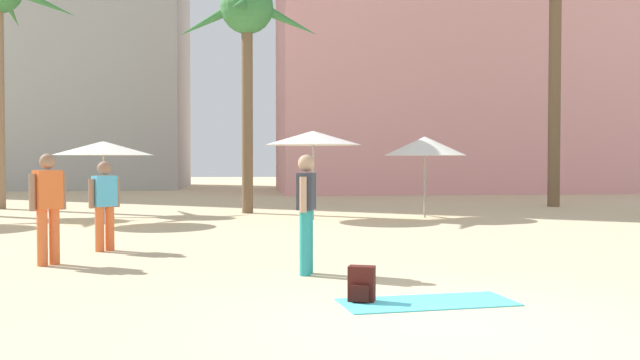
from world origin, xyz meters
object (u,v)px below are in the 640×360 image
(cafe_umbrella_3, at_px, (425,146))
(person_near_right, at_px, (48,204))
(cafe_umbrella_4, at_px, (313,138))
(palm_tree_left, at_px, (247,22))
(person_mid_left, at_px, (104,202))
(cafe_umbrella_2, at_px, (103,148))
(beach_towel, at_px, (427,302))
(backpack, at_px, (362,285))
(person_mid_right, at_px, (306,209))

(cafe_umbrella_3, distance_m, person_near_right, 11.41)
(cafe_umbrella_4, bearing_deg, palm_tree_left, 125.88)
(person_mid_left, bearing_deg, cafe_umbrella_4, 104.46)
(cafe_umbrella_2, distance_m, beach_towel, 11.94)
(cafe_umbrella_2, bearing_deg, palm_tree_left, 41.96)
(palm_tree_left, bearing_deg, person_near_right, -107.10)
(cafe_umbrella_2, relative_size, beach_towel, 1.26)
(cafe_umbrella_3, xyz_separation_m, person_near_right, (-8.14, -7.93, -1.08))
(palm_tree_left, distance_m, beach_towel, 14.98)
(backpack, bearing_deg, person_near_right, -107.72)
(backpack, bearing_deg, cafe_umbrella_2, -135.08)
(beach_towel, bearing_deg, person_near_right, 146.26)
(beach_towel, xyz_separation_m, person_mid_left, (-4.58, 5.03, 0.87))
(cafe_umbrella_2, bearing_deg, person_mid_left, -78.82)
(palm_tree_left, bearing_deg, cafe_umbrella_4, -54.12)
(cafe_umbrella_4, bearing_deg, beach_towel, -89.10)
(palm_tree_left, height_order, cafe_umbrella_4, palm_tree_left)
(beach_towel, distance_m, backpack, 0.78)
(palm_tree_left, bearing_deg, beach_towel, -81.78)
(cafe_umbrella_2, xyz_separation_m, cafe_umbrella_3, (8.66, 0.99, 0.09))
(cafe_umbrella_3, distance_m, person_mid_right, 10.21)
(palm_tree_left, bearing_deg, person_mid_right, -86.18)
(palm_tree_left, relative_size, cafe_umbrella_3, 3.07)
(cafe_umbrella_2, bearing_deg, person_near_right, -85.77)
(cafe_umbrella_2, relative_size, person_mid_right, 1.47)
(cafe_umbrella_3, height_order, person_mid_left, cafe_umbrella_3)
(person_mid_left, bearing_deg, beach_towel, 2.42)
(backpack, xyz_separation_m, person_mid_left, (-3.83, 4.93, 0.68))
(cafe_umbrella_2, xyz_separation_m, person_mid_left, (1.05, -5.32, -1.06))
(cafe_umbrella_4, relative_size, backpack, 6.29)
(person_near_right, height_order, person_mid_left, person_near_right)
(person_mid_right, distance_m, person_near_right, 4.13)
(person_near_right, bearing_deg, beach_towel, 12.73)
(beach_towel, bearing_deg, backpack, 171.97)
(cafe_umbrella_3, bearing_deg, backpack, -108.58)
(person_mid_right, xyz_separation_m, person_near_right, (-3.91, 1.31, 0.01))
(beach_towel, bearing_deg, cafe_umbrella_4, 90.90)
(backpack, xyz_separation_m, person_near_right, (-4.37, 3.31, 0.75))
(cafe_umbrella_2, relative_size, cafe_umbrella_3, 1.08)
(cafe_umbrella_3, bearing_deg, palm_tree_left, 155.31)
(cafe_umbrella_3, height_order, person_near_right, cafe_umbrella_3)
(cafe_umbrella_4, xyz_separation_m, person_mid_left, (-4.40, -6.13, -1.36))
(cafe_umbrella_2, distance_m, cafe_umbrella_4, 5.52)
(backpack, relative_size, person_mid_right, 0.24)
(palm_tree_left, distance_m, person_near_right, 11.77)
(cafe_umbrella_2, height_order, person_mid_right, cafe_umbrella_2)
(cafe_umbrella_4, relative_size, person_mid_left, 1.64)
(cafe_umbrella_4, bearing_deg, backpack, -92.96)
(cafe_umbrella_3, bearing_deg, person_mid_left, -140.32)
(beach_towel, relative_size, person_near_right, 1.15)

